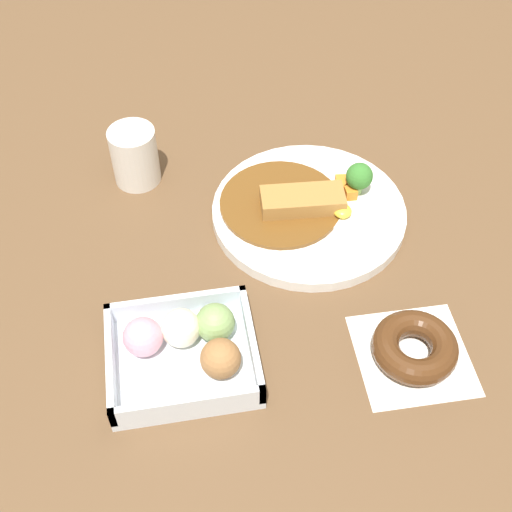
{
  "coord_description": "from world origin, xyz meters",
  "views": [
    {
      "loc": [
        0.15,
        0.63,
        0.72
      ],
      "look_at": [
        0.05,
        0.04,
        0.03
      ],
      "focal_mm": 47.66,
      "sensor_mm": 36.0,
      "label": 1
    }
  ],
  "objects": [
    {
      "name": "chocolate_ring_donut",
      "position": [
        -0.11,
        0.21,
        0.02
      ],
      "size": [
        0.14,
        0.14,
        0.04
      ],
      "color": "white",
      "rests_on": "ground_plane"
    },
    {
      "name": "curry_plate",
      "position": [
        -0.04,
        -0.05,
        0.01
      ],
      "size": [
        0.28,
        0.28,
        0.07
      ],
      "color": "white",
      "rests_on": "ground_plane"
    },
    {
      "name": "donut_box",
      "position": [
        0.16,
        0.17,
        0.02
      ],
      "size": [
        0.18,
        0.15,
        0.06
      ],
      "color": "silver",
      "rests_on": "ground_plane"
    },
    {
      "name": "ground_plane",
      "position": [
        0.0,
        0.0,
        0.0
      ],
      "size": [
        1.6,
        1.6,
        0.0
      ],
      "primitive_type": "plane",
      "color": "brown"
    },
    {
      "name": "coffee_mug",
      "position": [
        0.2,
        -0.17,
        0.05
      ],
      "size": [
        0.07,
        0.07,
        0.09
      ],
      "primitive_type": "cylinder",
      "color": "silver",
      "rests_on": "ground_plane"
    }
  ]
}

